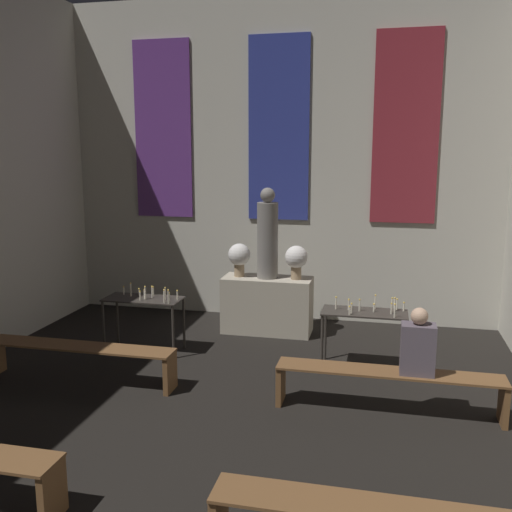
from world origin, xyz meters
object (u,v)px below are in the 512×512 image
(flower_vase_left, at_px, (239,256))
(candle_rack_right, at_px, (365,319))
(pew_back_right, at_px, (388,381))
(flower_vase_right, at_px, (296,259))
(pew_back_left, at_px, (79,355))
(person_seated, at_px, (418,345))
(altar, at_px, (267,305))
(statue, at_px, (268,237))
(candle_rack_left, at_px, (144,305))

(flower_vase_left, distance_m, candle_rack_right, 2.41)
(candle_rack_right, height_order, pew_back_right, candle_rack_right)
(flower_vase_right, distance_m, pew_back_left, 3.49)
(person_seated, bearing_deg, altar, 131.05)
(statue, xyz_separation_m, candle_rack_right, (1.55, -1.22, -0.85))
(flower_vase_left, relative_size, flower_vase_right, 1.00)
(altar, relative_size, flower_vase_left, 2.66)
(candle_rack_right, relative_size, pew_back_right, 0.45)
(candle_rack_right, distance_m, pew_back_left, 3.65)
(pew_back_left, xyz_separation_m, pew_back_right, (3.72, 0.00, 0.00))
(candle_rack_right, xyz_separation_m, person_seated, (0.60, -1.25, 0.12))
(statue, xyz_separation_m, person_seated, (2.15, -2.47, -0.73))
(altar, xyz_separation_m, pew_back_right, (1.86, -2.47, -0.08))
(flower_vase_left, height_order, pew_back_left, flower_vase_left)
(statue, height_order, candle_rack_left, statue)
(statue, relative_size, person_seated, 1.92)
(altar, relative_size, flower_vase_right, 2.66)
(statue, xyz_separation_m, pew_back_right, (1.86, -2.47, -1.17))
(flower_vase_right, xyz_separation_m, pew_back_right, (1.41, -2.47, -0.84))
(candle_rack_left, distance_m, pew_back_right, 3.63)
(statue, relative_size, pew_back_left, 0.57)
(flower_vase_right, bearing_deg, altar, 180.00)
(altar, relative_size, person_seated, 1.91)
(candle_rack_right, bearing_deg, altar, 141.75)
(altar, distance_m, person_seated, 3.30)
(statue, distance_m, person_seated, 3.36)
(altar, xyz_separation_m, candle_rack_right, (1.55, -1.22, 0.23))
(candle_rack_right, distance_m, pew_back_right, 1.32)
(candle_rack_right, xyz_separation_m, pew_back_right, (0.31, -1.25, -0.31))
(candle_rack_left, height_order, candle_rack_right, candle_rack_left)
(statue, bearing_deg, candle_rack_left, -141.42)
(pew_back_right, height_order, person_seated, person_seated)
(candle_rack_right, bearing_deg, candle_rack_left, -179.96)
(altar, height_order, statue, statue)
(flower_vase_left, relative_size, pew_back_left, 0.21)
(flower_vase_right, bearing_deg, pew_back_right, -60.32)
(person_seated, bearing_deg, candle_rack_left, 161.35)
(statue, bearing_deg, person_seated, -48.95)
(flower_vase_right, distance_m, candle_rack_right, 1.73)
(pew_back_right, bearing_deg, flower_vase_left, 133.10)
(person_seated, bearing_deg, candle_rack_right, 115.69)
(flower_vase_left, bearing_deg, candle_rack_right, -31.41)
(altar, distance_m, pew_back_left, 3.09)
(statue, height_order, pew_back_right, statue)
(statue, distance_m, candle_rack_right, 2.15)
(flower_vase_left, bearing_deg, person_seated, -43.50)
(candle_rack_right, relative_size, person_seated, 1.51)
(candle_rack_right, bearing_deg, pew_back_left, -159.92)
(altar, height_order, pew_back_left, altar)
(statue, height_order, flower_vase_left, statue)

